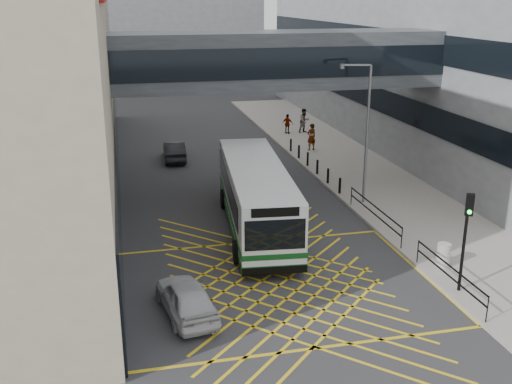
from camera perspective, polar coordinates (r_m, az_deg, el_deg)
ground at (r=23.75m, az=2.18°, el=-8.92°), size 120.00×120.00×0.00m
building_right at (r=53.36m, az=21.64°, el=16.06°), size 24.09×44.00×20.00m
building_far at (r=80.51m, az=-10.80°, el=16.54°), size 28.00×16.00×18.00m
skybridge at (r=33.69m, az=1.98°, el=12.50°), size 20.00×4.10×3.00m
pavement at (r=39.77m, az=9.14°, el=2.26°), size 6.00×54.00×0.16m
box_junction at (r=23.75m, az=2.18°, el=-8.91°), size 12.00×9.00×0.01m
bus at (r=28.70m, az=-0.04°, el=-0.29°), size 3.73×11.71×3.23m
car_white at (r=21.61m, az=-6.66°, el=-9.94°), size 2.38×4.45×1.34m
car_dark at (r=41.78m, az=-7.78°, el=3.92°), size 1.80×4.28×1.32m
car_silver at (r=41.23m, az=-1.10°, el=4.00°), size 2.55×4.93×1.47m
traffic_light at (r=23.23m, az=19.40°, el=-3.30°), size 0.32×0.47×3.94m
street_lamp at (r=31.96m, az=10.28°, el=6.23°), size 1.67×0.62×7.38m
litter_bin at (r=26.01m, az=17.42°, el=-5.73°), size 0.56×0.56×0.97m
kerb_railings at (r=26.99m, az=13.95°, el=-4.00°), size 0.05×12.54×1.00m
bollards at (r=38.70m, az=5.39°, el=2.78°), size 0.14×10.14×0.90m
pedestrian_a at (r=43.65m, az=5.30°, el=5.25°), size 0.89×0.73×1.93m
pedestrian_b at (r=49.35m, az=4.63°, el=6.78°), size 1.09×0.86×1.95m
pedestrian_c at (r=48.94m, az=3.03°, el=6.49°), size 1.00×0.94×1.57m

